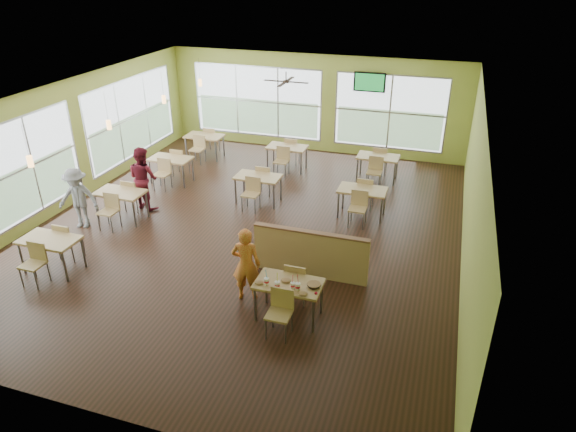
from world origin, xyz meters
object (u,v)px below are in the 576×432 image
at_px(half_wall_divider, 310,254).
at_px(man_plaid, 246,264).
at_px(main_table, 289,288).
at_px(food_basket, 314,285).

xyz_separation_m(half_wall_divider, man_plaid, (-0.95, -1.13, 0.24)).
height_order(main_table, food_basket, main_table).
relative_size(half_wall_divider, food_basket, 9.56).
bearing_deg(half_wall_divider, main_table, -90.00).
distance_m(main_table, man_plaid, 1.01).
bearing_deg(half_wall_divider, food_basket, -72.13).
bearing_deg(main_table, food_basket, 3.38).
xyz_separation_m(man_plaid, food_basket, (1.40, -0.29, 0.02)).
relative_size(half_wall_divider, man_plaid, 1.57).
distance_m(half_wall_divider, food_basket, 1.52).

